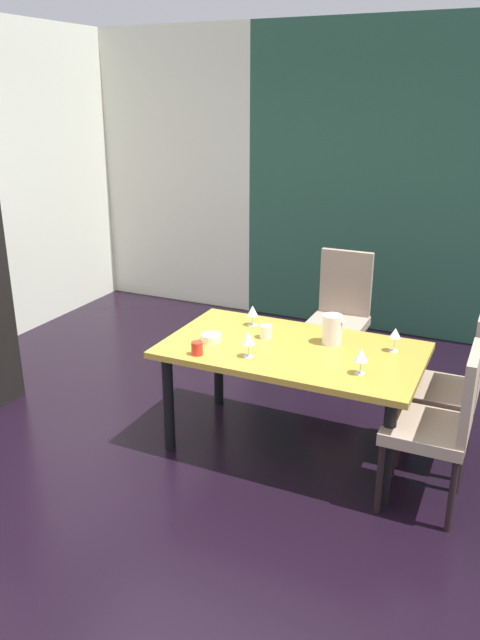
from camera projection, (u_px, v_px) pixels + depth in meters
ground_plane at (172, 470)px, 3.89m from camera, size 5.22×6.10×0.02m
back_panel_interior at (173, 171)px, 6.63m from camera, size 1.83×0.10×2.84m
garden_window_panel at (424, 185)px, 5.60m from camera, size 3.40×0.10×2.84m
dining_table at (292, 360)px, 3.92m from camera, size 1.60×0.91×0.71m
chair_right_far at (455, 380)px, 3.78m from camera, size 0.44×0.44×1.03m
chair_right_near at (442, 420)px, 3.36m from camera, size 0.44×0.44×0.97m
chair_head_far at (340, 310)px, 4.98m from camera, size 0.44×0.45×1.03m
wine_glass_north at (249, 338)px, 3.71m from camera, size 0.08×0.08×0.16m
wine_glass_left at (253, 311)px, 4.23m from camera, size 0.07×0.07×0.14m
wine_glass_front at (361, 356)px, 3.49m from camera, size 0.08×0.08×0.15m
wine_glass_west at (395, 334)px, 3.79m from camera, size 0.07×0.07×0.15m
serving_bowl_right at (211, 338)px, 3.98m from camera, size 0.13×0.13×0.05m
cup_center at (197, 348)px, 3.77m from camera, size 0.07×0.07×0.08m
cup_south at (266, 332)px, 4.03m from camera, size 0.08×0.08×0.09m
pitcher_east at (332, 329)px, 3.92m from camera, size 0.14×0.12×0.19m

